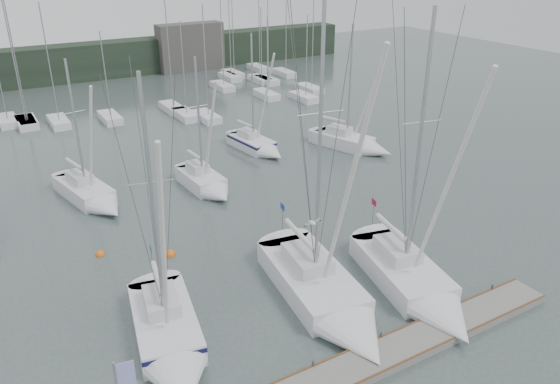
{
  "coord_description": "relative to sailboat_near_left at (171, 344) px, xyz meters",
  "views": [
    {
      "loc": [
        -13.11,
        -19.99,
        18.07
      ],
      "look_at": [
        1.55,
        5.0,
        4.77
      ],
      "focal_mm": 35.0,
      "sensor_mm": 36.0,
      "label": 1
    }
  ],
  "objects": [
    {
      "name": "ground",
      "position": [
        7.19,
        -0.44,
        -0.61
      ],
      "size": [
        160.0,
        160.0,
        0.0
      ],
      "primitive_type": "plane",
      "color": "#414F4C",
      "rests_on": "ground"
    },
    {
      "name": "dock",
      "position": [
        7.19,
        -5.44,
        -0.41
      ],
      "size": [
        24.0,
        2.0,
        0.4
      ],
      "primitive_type": "cube",
      "color": "slate",
      "rests_on": "ground"
    },
    {
      "name": "far_treeline",
      "position": [
        7.19,
        61.56,
        1.89
      ],
      "size": [
        90.0,
        4.0,
        5.0
      ],
      "primitive_type": "cube",
      "color": "black",
      "rests_on": "ground"
    },
    {
      "name": "far_building_right",
      "position": [
        25.19,
        59.56,
        2.89
      ],
      "size": [
        10.0,
        3.0,
        7.0
      ],
      "primitive_type": "cube",
      "color": "#45413F",
      "rests_on": "ground"
    },
    {
      "name": "mast_forest",
      "position": [
        12.37,
        43.08,
        -0.12
      ],
      "size": [
        56.75,
        25.06,
        14.57
      ],
      "color": "silver",
      "rests_on": "ground"
    },
    {
      "name": "sailboat_near_left",
      "position": [
        0.0,
        0.0,
        0.0
      ],
      "size": [
        4.55,
        9.55,
        14.4
      ],
      "rotation": [
        0.0,
        0.0,
        -0.18
      ],
      "color": "silver",
      "rests_on": "ground"
    },
    {
      "name": "sailboat_near_center",
      "position": [
        8.46,
        -1.31,
        0.01
      ],
      "size": [
        5.04,
        11.96,
        17.98
      ],
      "rotation": [
        0.0,
        0.0,
        -0.14
      ],
      "color": "silver",
      "rests_on": "ground"
    },
    {
      "name": "sailboat_near_right",
      "position": [
        13.42,
        -2.75,
        0.01
      ],
      "size": [
        5.35,
        10.8,
        16.54
      ],
      "rotation": [
        0.0,
        0.0,
        -0.21
      ],
      "color": "silver",
      "rests_on": "ground"
    },
    {
      "name": "sailboat_mid_b",
      "position": [
        0.76,
        18.79,
        -0.05
      ],
      "size": [
        4.18,
        8.73,
        11.54
      ],
      "rotation": [
        0.0,
        0.0,
        0.21
      ],
      "color": "silver",
      "rests_on": "ground"
    },
    {
      "name": "sailboat_mid_c",
      "position": [
        9.11,
        16.47,
        -0.04
      ],
      "size": [
        2.77,
        6.82,
        11.24
      ],
      "rotation": [
        0.0,
        0.0,
        0.06
      ],
      "color": "silver",
      "rests_on": "ground"
    },
    {
      "name": "sailboat_mid_d",
      "position": [
        16.92,
        22.36,
        -0.06
      ],
      "size": [
        3.26,
        7.41,
        11.6
      ],
      "rotation": [
        0.0,
        0.0,
        0.13
      ],
      "color": "silver",
      "rests_on": "ground"
    },
    {
      "name": "sailboat_mid_e",
      "position": [
        25.18,
        18.13,
        -0.03
      ],
      "size": [
        5.11,
        8.5,
        12.35
      ],
      "rotation": [
        0.0,
        0.0,
        0.34
      ],
      "color": "silver",
      "rests_on": "ground"
    },
    {
      "name": "buoy_a",
      "position": [
        3.15,
        8.81,
        -0.61
      ],
      "size": [
        0.68,
        0.68,
        0.68
      ],
      "primitive_type": "sphere",
      "color": "orange",
      "rests_on": "ground"
    },
    {
      "name": "buoy_c",
      "position": [
        -0.7,
        11.06,
        -0.61
      ],
      "size": [
        0.58,
        0.58,
        0.58
      ],
      "primitive_type": "sphere",
      "color": "orange",
      "rests_on": "ground"
    },
    {
      "name": "seagull",
      "position": [
        7.23,
        -1.13,
        5.13
      ],
      "size": [
        0.99,
        0.46,
        0.2
      ],
      "rotation": [
        0.0,
        0.0,
        0.16
      ],
      "color": "silver",
      "rests_on": "ground"
    }
  ]
}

